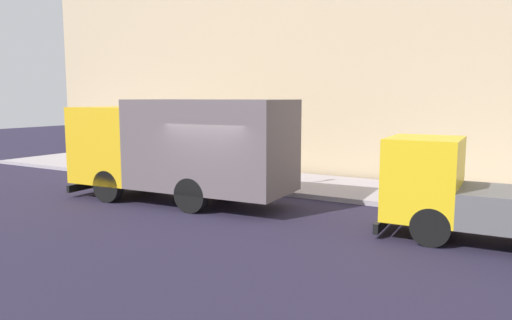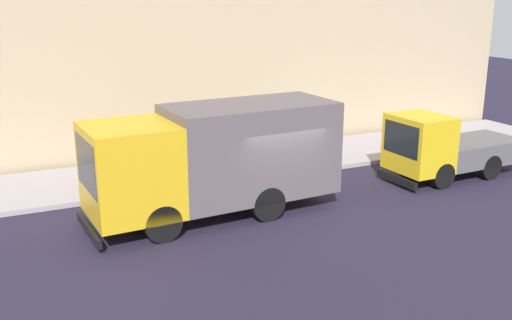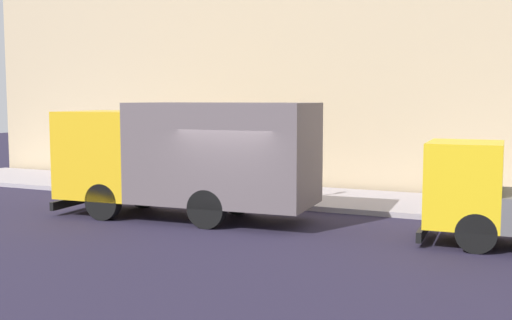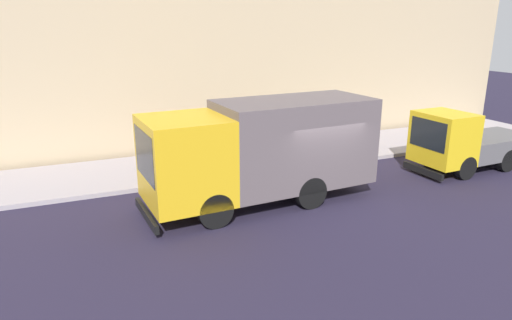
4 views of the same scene
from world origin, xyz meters
name	(u,v)px [view 4 (image 4 of 4)]	position (x,y,z in m)	size (l,w,h in m)	color
ground	(320,201)	(0.00, 0.00, 0.00)	(80.00, 80.00, 0.00)	#251F35
sidewalk	(258,158)	(4.93, 0.00, 0.08)	(3.86, 30.00, 0.15)	#A79EA5
building_facade	(236,44)	(7.36, 0.00, 4.52)	(0.50, 30.00, 9.04)	tan
large_utility_truck	(263,148)	(0.62, 1.71, 1.76)	(2.83, 7.32, 3.16)	gold
small_flatbed_truck	(465,143)	(0.68, -6.68, 1.06)	(2.16, 5.18, 2.30)	yellow
pedestrian_walking	(166,141)	(5.43, 3.66, 1.02)	(0.39, 0.39, 1.65)	#403D4B
street_sign_post	(274,128)	(3.34, 0.06, 1.66)	(0.44, 0.08, 2.55)	#4C5156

